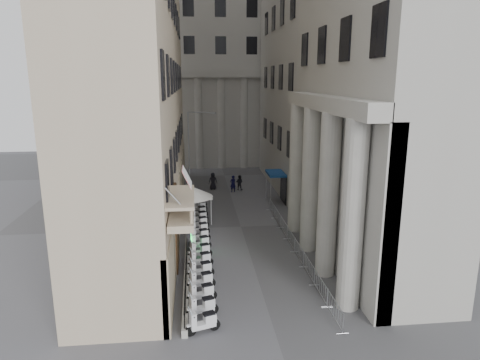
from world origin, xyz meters
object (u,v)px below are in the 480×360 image
object	(u,v)px
scooter_0	(203,333)
info_kiosk	(189,240)
street_lamp	(192,148)
pedestrian_b	(239,183)
pedestrian_a	(233,184)
security_tent	(196,193)

from	to	relation	value
scooter_0	info_kiosk	distance (m)	9.74
street_lamp	pedestrian_b	distance (m)	7.39
scooter_0	pedestrian_b	world-z (taller)	pedestrian_b
info_kiosk	pedestrian_a	size ratio (longest dim) A/B	1.11
scooter_0	pedestrian_a	size ratio (longest dim) A/B	0.83
info_kiosk	pedestrian_b	bearing A→B (deg)	70.30
scooter_0	security_tent	bearing A→B (deg)	-16.91
security_tent	info_kiosk	world-z (taller)	security_tent
street_lamp	scooter_0	bearing A→B (deg)	-73.09
scooter_0	pedestrian_b	bearing A→B (deg)	-27.22
scooter_0	street_lamp	world-z (taller)	street_lamp
scooter_0	pedestrian_a	xyz separation A→B (m)	(3.78, 25.92, 0.90)
security_tent	pedestrian_a	xyz separation A→B (m)	(3.96, 9.97, -1.80)
scooter_0	pedestrian_a	world-z (taller)	pedestrian_a
street_lamp	security_tent	bearing A→B (deg)	-72.23
street_lamp	pedestrian_a	size ratio (longest dim) A/B	4.85
scooter_0	info_kiosk	size ratio (longest dim) A/B	0.75
security_tent	street_lamp	xyz separation A→B (m)	(-0.25, 7.55, 2.56)
security_tent	pedestrian_b	world-z (taller)	security_tent
street_lamp	pedestrian_b	size ratio (longest dim) A/B	5.30
scooter_0	pedestrian_a	distance (m)	26.21
street_lamp	info_kiosk	bearing A→B (deg)	-75.54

